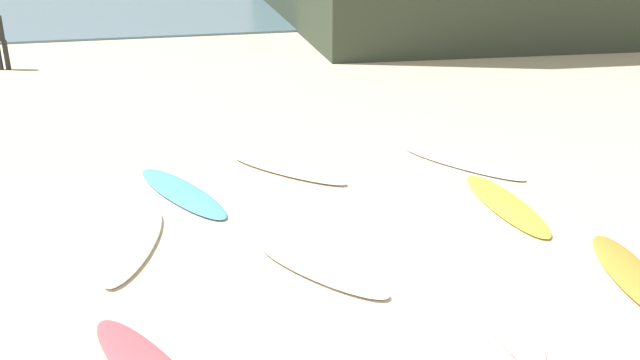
{
  "coord_description": "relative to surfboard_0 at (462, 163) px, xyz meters",
  "views": [
    {
      "loc": [
        -2.14,
        -5.99,
        3.82
      ],
      "look_at": [
        0.36,
        2.79,
        0.3
      ],
      "focal_mm": 36.78,
      "sensor_mm": 36.0,
      "label": 1
    }
  ],
  "objects": [
    {
      "name": "surfboard_1",
      "position": [
        -4.77,
        -0.03,
        0.0
      ],
      "size": [
        1.5,
        2.6,
        0.07
      ],
      "primitive_type": "ellipsoid",
      "rotation": [
        0.0,
        0.0,
        0.38
      ],
      "color": "#50A1DC",
      "rests_on": "ground_plane"
    },
    {
      "name": "surfboard_8",
      "position": [
        -1.79,
        -4.2,
        -0.0
      ],
      "size": [
        0.88,
        2.45,
        0.06
      ],
      "primitive_type": "ellipsoid",
      "rotation": [
        0.0,
        0.0,
        -0.17
      ],
      "color": "white",
      "rests_on": "ground_plane"
    },
    {
      "name": "surfboard_4",
      "position": [
        0.09,
        -4.04,
        0.01
      ],
      "size": [
        1.11,
        2.06,
        0.08
      ],
      "primitive_type": "ellipsoid",
      "rotation": [
        0.0,
        0.0,
        2.83
      ],
      "color": "orange",
      "rests_on": "ground_plane"
    },
    {
      "name": "surfboard_2",
      "position": [
        -3.39,
        -2.94,
        0.01
      ],
      "size": [
        1.51,
        2.0,
        0.09
      ],
      "primitive_type": "ellipsoid",
      "rotation": [
        0.0,
        0.0,
        3.69
      ],
      "color": "white",
      "rests_on": "ground_plane"
    },
    {
      "name": "surfboard_5",
      "position": [
        -0.23,
        -1.8,
        0.0
      ],
      "size": [
        0.76,
        2.43,
        0.07
      ],
      "primitive_type": "ellipsoid",
      "rotation": [
        0.0,
        0.0,
        -0.07
      ],
      "color": "yellow",
      "rests_on": "ground_plane"
    },
    {
      "name": "surfboard_7",
      "position": [
        -2.97,
        0.48,
        0.01
      ],
      "size": [
        1.84,
        2.14,
        0.08
      ],
      "primitive_type": "ellipsoid",
      "rotation": [
        0.0,
        0.0,
        0.67
      ],
      "color": "silver",
      "rests_on": "ground_plane"
    },
    {
      "name": "ground_plane",
      "position": [
        -3.14,
        -3.57,
        -0.03
      ],
      "size": [
        120.0,
        120.0,
        0.0
      ],
      "primitive_type": "plane",
      "color": "beige"
    },
    {
      "name": "surfboard_6",
      "position": [
        -5.5,
        -1.7,
        0.01
      ],
      "size": [
        1.09,
        2.25,
        0.09
      ],
      "primitive_type": "ellipsoid",
      "rotation": [
        0.0,
        0.0,
        2.87
      ],
      "color": "silver",
      "rests_on": "ground_plane"
    },
    {
      "name": "surfboard_0",
      "position": [
        0.0,
        0.0,
        0.0
      ],
      "size": [
        1.64,
        2.35,
        0.07
      ],
      "primitive_type": "ellipsoid",
      "rotation": [
        0.0,
        0.0,
        3.65
      ],
      "color": "white",
      "rests_on": "ground_plane"
    }
  ]
}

